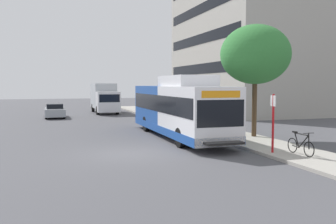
% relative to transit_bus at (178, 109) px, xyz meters
% --- Properties ---
extents(ground_plane, '(120.00, 120.00, 0.00)m').
position_rel_transit_bus_xyz_m(ground_plane, '(-3.90, 3.66, -1.70)').
color(ground_plane, '#4C4C51').
extents(sidewalk_curb, '(3.00, 56.00, 0.14)m').
position_rel_transit_bus_xyz_m(sidewalk_curb, '(3.10, 1.66, -1.63)').
color(sidewalk_curb, '#A8A399').
rests_on(sidewalk_curb, ground).
extents(transit_bus, '(2.58, 12.25, 3.65)m').
position_rel_transit_bus_xyz_m(transit_bus, '(0.00, 0.00, 0.00)').
color(transit_bus, white).
rests_on(transit_bus, ground).
extents(bus_stop_sign_pole, '(0.10, 0.36, 2.60)m').
position_rel_transit_bus_xyz_m(bus_stop_sign_pole, '(2.05, -6.73, -0.05)').
color(bus_stop_sign_pole, red).
rests_on(bus_stop_sign_pole, sidewalk_curb).
extents(bicycle_parked, '(0.52, 1.76, 1.02)m').
position_rel_transit_bus_xyz_m(bicycle_parked, '(2.87, -7.59, -1.14)').
color(bicycle_parked, black).
rests_on(bicycle_parked, sidewalk_curb).
extents(street_tree_near_stop, '(4.02, 4.02, 6.45)m').
position_rel_transit_bus_xyz_m(street_tree_near_stop, '(4.00, -1.92, 3.16)').
color(street_tree_near_stop, '#4C3823').
rests_on(street_tree_near_stop, sidewalk_curb).
extents(parked_car_far_lane, '(1.80, 4.50, 1.33)m').
position_rel_transit_bus_xyz_m(parked_car_far_lane, '(-6.80, 15.93, -1.04)').
color(parked_car_far_lane, '#93999E').
rests_on(parked_car_far_lane, ground).
extents(box_truck_background, '(2.32, 7.01, 3.25)m').
position_rel_transit_bus_xyz_m(box_truck_background, '(-1.47, 20.28, 0.04)').
color(box_truck_background, silver).
rests_on(box_truck_background, ground).
extents(lattice_comm_tower, '(1.10, 1.10, 27.60)m').
position_rel_transit_bus_xyz_m(lattice_comm_tower, '(16.92, 31.11, 7.44)').
color(lattice_comm_tower, '#B7B7BC').
rests_on(lattice_comm_tower, ground).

